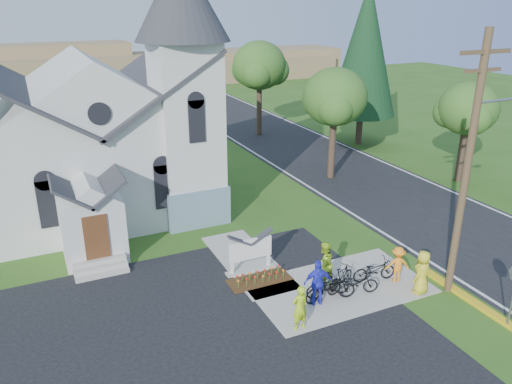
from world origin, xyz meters
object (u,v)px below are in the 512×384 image
cyclist_1 (324,264)px  cyclist_2 (318,283)px  bike_4 (374,270)px  cyclist_3 (398,264)px  bike_0 (331,287)px  utility_pole (470,161)px  bike_2 (356,283)px  church_sign (250,249)px  cyclist_4 (422,272)px  bike_1 (324,288)px  cyclist_0 (300,308)px  bike_3 (341,277)px

cyclist_1 → cyclist_2: cyclist_1 is taller
bike_4 → cyclist_3: bearing=-106.5°
bike_0 → utility_pole: bearing=-88.5°
bike_0 → bike_2: (1.11, -0.09, -0.04)m
church_sign → cyclist_3: (5.05, -3.31, -0.21)m
cyclist_3 → cyclist_4: size_ratio=0.85×
church_sign → bike_2: 4.54m
utility_pole → cyclist_2: size_ratio=5.44×
bike_1 → cyclist_4: bearing=-116.1°
church_sign → utility_pole: (6.56, -4.70, 4.38)m
cyclist_0 → bike_1: 2.10m
bike_1 → cyclist_3: (3.44, -0.08, 0.23)m
utility_pole → cyclist_2: bearing=166.0°
utility_pole → cyclist_4: 4.63m
cyclist_1 → cyclist_3: bearing=151.5°
bike_0 → cyclist_1: cyclist_1 is taller
cyclist_2 → cyclist_1: bearing=-114.0°
bike_2 → cyclist_3: cyclist_3 is taller
cyclist_1 → bike_1: 1.15m
cyclist_1 → cyclist_2: bearing=39.6°
bike_1 → bike_0: bearing=-104.5°
utility_pole → cyclist_0: (-6.68, 0.30, -4.51)m
cyclist_4 → bike_4: (-1.10, 1.51, -0.42)m
church_sign → bike_3: (2.73, -2.76, -0.51)m
bike_2 → cyclist_2: bearing=111.5°
cyclist_0 → cyclist_1: cyclist_1 is taller
cyclist_2 → bike_2: size_ratio=1.05×
bike_0 → bike_2: 1.12m
church_sign → cyclist_1: 3.16m
bike_3 → cyclist_4: size_ratio=0.86×
cyclist_3 → cyclist_0: bearing=35.3°
cyclist_1 → bike_3: size_ratio=1.23×
cyclist_2 → bike_3: bearing=-140.7°
church_sign → bike_0: bearing=-59.9°
cyclist_1 → bike_3: 0.87m
cyclist_1 → cyclist_2: size_ratio=1.03×
cyclist_4 → cyclist_0: bearing=-18.4°
bike_2 → bike_4: bike_4 is taller
bike_0 → bike_1: size_ratio=1.08×
bike_2 → bike_3: 0.66m
utility_pole → cyclist_3: size_ratio=6.54×
cyclist_2 → cyclist_4: bearing=-177.3°
bike_3 → cyclist_1: bearing=30.6°
cyclist_2 → bike_0: bearing=-153.7°
bike_2 → cyclist_3: bearing=-67.7°
utility_pole → bike_1: 7.07m
cyclist_2 → bike_2: 1.82m
utility_pole → bike_4: 5.70m
cyclist_2 → cyclist_4: size_ratio=1.02×
cyclist_0 → bike_2: 3.31m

